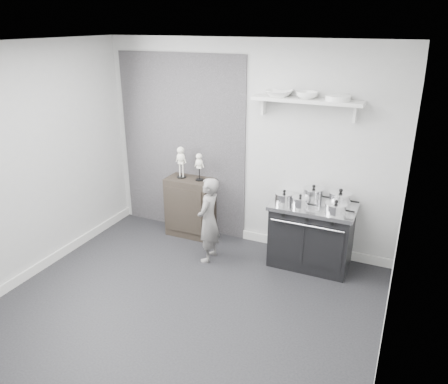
{
  "coord_description": "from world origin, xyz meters",
  "views": [
    {
      "loc": [
        1.99,
        -3.39,
        2.89
      ],
      "look_at": [
        0.07,
        0.95,
        1.02
      ],
      "focal_mm": 35.0,
      "sensor_mm": 36.0,
      "label": 1
    }
  ],
  "objects": [
    {
      "name": "side_cabinet",
      "position": [
        -0.75,
        1.61,
        0.42
      ],
      "size": [
        0.65,
        0.38,
        0.85
      ],
      "primitive_type": "cube",
      "color": "black",
      "rests_on": "ground"
    },
    {
      "name": "pot_front_left",
      "position": [
        0.67,
        1.38,
        0.88
      ],
      "size": [
        0.32,
        0.23,
        0.17
      ],
      "color": "silver",
      "rests_on": "stove"
    },
    {
      "name": "wall_shelf",
      "position": [
        0.8,
        1.68,
        2.01
      ],
      "size": [
        1.3,
        0.26,
        0.24
      ],
      "color": "silver",
      "rests_on": "room_shell"
    },
    {
      "name": "plate_stack",
      "position": [
        1.15,
        1.67,
        2.07
      ],
      "size": [
        0.28,
        0.28,
        0.06
      ],
      "primitive_type": "cylinder",
      "color": "white",
      "rests_on": "wall_shelf"
    },
    {
      "name": "skeleton_full",
      "position": [
        -0.88,
        1.61,
        1.1
      ],
      "size": [
        0.14,
        0.09,
        0.51
      ],
      "primitive_type": null,
      "color": "silver",
      "rests_on": "side_cabinet"
    },
    {
      "name": "child",
      "position": [
        -0.2,
        1.06,
        0.55
      ],
      "size": [
        0.28,
        0.41,
        1.11
      ],
      "primitive_type": "imported",
      "rotation": [
        0.0,
        0.0,
        -1.53
      ],
      "color": "slate",
      "rests_on": "ground"
    },
    {
      "name": "pot_front_center",
      "position": [
        0.89,
        1.33,
        0.88
      ],
      "size": [
        0.29,
        0.21,
        0.17
      ],
      "color": "silver",
      "rests_on": "stove"
    },
    {
      "name": "pot_front_right",
      "position": [
        1.3,
        1.33,
        0.88
      ],
      "size": [
        0.34,
        0.26,
        0.17
      ],
      "color": "silver",
      "rests_on": "stove"
    },
    {
      "name": "stove",
      "position": [
        1.02,
        1.48,
        0.41
      ],
      "size": [
        1.02,
        0.63,
        0.81
      ],
      "color": "black",
      "rests_on": "ground"
    },
    {
      "name": "pot_back_left",
      "position": [
        0.98,
        1.59,
        0.9
      ],
      "size": [
        0.34,
        0.26,
        0.21
      ],
      "color": "silver",
      "rests_on": "stove"
    },
    {
      "name": "skeleton_torso",
      "position": [
        -0.6,
        1.61,
        1.07
      ],
      "size": [
        0.12,
        0.08,
        0.44
      ],
      "primitive_type": null,
      "color": "silver",
      "rests_on": "side_cabinet"
    },
    {
      "name": "bowl_large",
      "position": [
        0.46,
        1.67,
        2.08
      ],
      "size": [
        0.32,
        0.32,
        0.08
      ],
      "primitive_type": "imported",
      "color": "white",
      "rests_on": "wall_shelf"
    },
    {
      "name": "bowl_small",
      "position": [
        0.8,
        1.67,
        2.08
      ],
      "size": [
        0.25,
        0.25,
        0.08
      ],
      "primitive_type": "imported",
      "color": "white",
      "rests_on": "wall_shelf"
    },
    {
      "name": "room_shell",
      "position": [
        -0.09,
        0.15,
        1.64
      ],
      "size": [
        4.02,
        3.62,
        2.71
      ],
      "color": "#ADADAB",
      "rests_on": "ground"
    },
    {
      "name": "pot_back_right",
      "position": [
        1.31,
        1.58,
        0.9
      ],
      "size": [
        0.36,
        0.27,
        0.22
      ],
      "color": "silver",
      "rests_on": "stove"
    },
    {
      "name": "ground",
      "position": [
        0.0,
        0.0,
        0.0
      ],
      "size": [
        4.0,
        4.0,
        0.0
      ],
      "primitive_type": "plane",
      "color": "black",
      "rests_on": "ground"
    }
  ]
}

